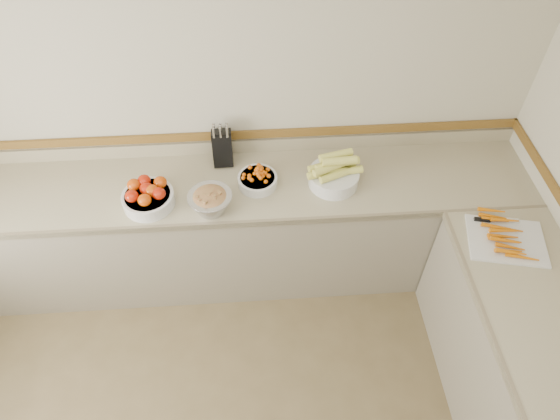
{
  "coord_description": "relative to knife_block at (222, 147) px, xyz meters",
  "views": [
    {
      "loc": [
        0.22,
        -0.59,
        3.17
      ],
      "look_at": [
        0.35,
        1.35,
        1.0
      ],
      "focal_mm": 32.0,
      "sensor_mm": 36.0,
      "label": 1
    }
  ],
  "objects": [
    {
      "name": "cutting_board",
      "position": [
        1.63,
        -0.78,
        -0.11
      ],
      "size": [
        0.49,
        0.44,
        0.06
      ],
      "color": "silver",
      "rests_on": "counter_right"
    },
    {
      "name": "cherry_tomato_bowl",
      "position": [
        0.22,
        -0.23,
        -0.08
      ],
      "size": [
        0.25,
        0.25,
        0.14
      ],
      "color": "silver",
      "rests_on": "counter_back"
    },
    {
      "name": "back_wall",
      "position": [
        -0.01,
        0.1,
        0.27
      ],
      "size": [
        4.0,
        0.0,
        4.0
      ],
      "primitive_type": "plane",
      "rotation": [
        1.57,
        0.0,
        0.0
      ],
      "color": "#B5AE95",
      "rests_on": "ground_plane"
    },
    {
      "name": "corn_bowl",
      "position": [
        0.7,
        -0.25,
        -0.04
      ],
      "size": [
        0.36,
        0.32,
        0.24
      ],
      "color": "silver",
      "rests_on": "counter_back"
    },
    {
      "name": "knife_block",
      "position": [
        0.0,
        0.0,
        0.0
      ],
      "size": [
        0.13,
        0.16,
        0.31
      ],
      "color": "black",
      "rests_on": "counter_back"
    },
    {
      "name": "tomato_bowl",
      "position": [
        -0.45,
        -0.35,
        -0.06
      ],
      "size": [
        0.32,
        0.32,
        0.16
      ],
      "color": "silver",
      "rests_on": "counter_back"
    },
    {
      "name": "counter_back",
      "position": [
        -0.01,
        -0.22,
        -0.57
      ],
      "size": [
        4.0,
        0.65,
        1.08
      ],
      "color": "gray",
      "rests_on": "ground_plane"
    },
    {
      "name": "rhubarb_bowl",
      "position": [
        -0.07,
        -0.43,
        -0.05
      ],
      "size": [
        0.27,
        0.27,
        0.15
      ],
      "color": "#B2B2BA",
      "rests_on": "counter_back"
    }
  ]
}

